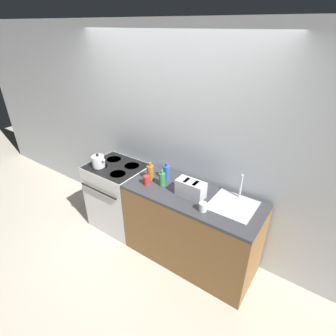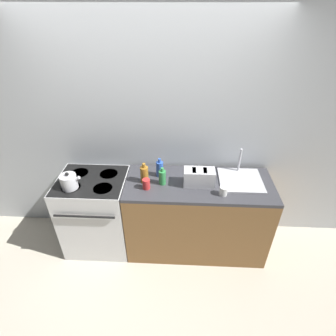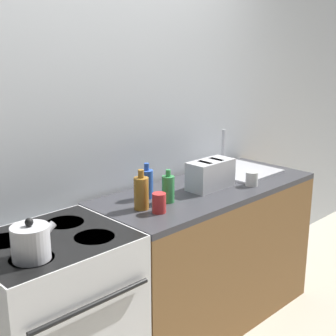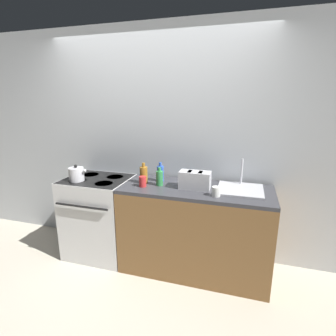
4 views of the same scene
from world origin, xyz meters
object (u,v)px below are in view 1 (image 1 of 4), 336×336
at_px(bottle_green, 162,179).
at_px(bottle_blue, 167,172).
at_px(cup_red, 147,180).
at_px(cup_white, 203,207).
at_px(bottle_amber, 150,172).
at_px(toaster, 191,189).
at_px(stove, 119,195).
at_px(kettle, 98,161).

distance_m(bottle_green, bottle_blue, 0.15).
height_order(cup_red, cup_white, cup_red).
relative_size(bottle_amber, cup_white, 2.45).
bearing_deg(cup_white, cup_red, 175.42).
bearing_deg(bottle_green, toaster, 0.41).
distance_m(bottle_blue, cup_red, 0.26).
bearing_deg(bottle_green, bottle_amber, 173.28).
height_order(toaster, bottle_green, bottle_green).
height_order(stove, bottle_green, bottle_green).
height_order(toaster, cup_white, toaster).
bearing_deg(bottle_blue, cup_white, -24.32).
height_order(bottle_amber, cup_white, bottle_amber).
bearing_deg(kettle, cup_white, -1.19).
height_order(toaster, bottle_blue, bottle_blue).
height_order(kettle, bottle_amber, bottle_amber).
bearing_deg(bottle_green, cup_red, -150.43).
bearing_deg(kettle, bottle_blue, 16.22).
distance_m(bottle_amber, cup_red, 0.12).
bearing_deg(bottle_blue, cup_red, -117.04).
relative_size(cup_red, cup_white, 1.19).
relative_size(kettle, bottle_green, 1.07).
height_order(bottle_green, cup_white, bottle_green).
xyz_separation_m(kettle, bottle_amber, (0.73, 0.14, 0.02)).
bearing_deg(bottle_green, cup_white, -13.81).
relative_size(kettle, cup_white, 2.26).
bearing_deg(bottle_blue, stove, -170.40).
relative_size(bottle_green, bottle_blue, 0.91).
xyz_separation_m(kettle, cup_white, (1.52, -0.03, -0.03)).
relative_size(stove, cup_red, 8.66).
relative_size(bottle_blue, cup_white, 2.32).
height_order(kettle, toaster, kettle).
bearing_deg(bottle_amber, kettle, -169.39).
height_order(bottle_green, bottle_blue, bottle_blue).
xyz_separation_m(bottle_blue, cup_red, (-0.12, -0.23, -0.03)).
relative_size(stove, kettle, 4.56).
bearing_deg(bottle_amber, bottle_blue, 38.98).
xyz_separation_m(bottle_green, bottle_amber, (-0.18, 0.02, 0.01)).
height_order(kettle, cup_red, kettle).
bearing_deg(cup_white, bottle_amber, 167.83).
distance_m(toaster, cup_red, 0.53).
xyz_separation_m(kettle, bottle_green, (0.92, 0.12, 0.00)).
height_order(stove, toaster, toaster).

